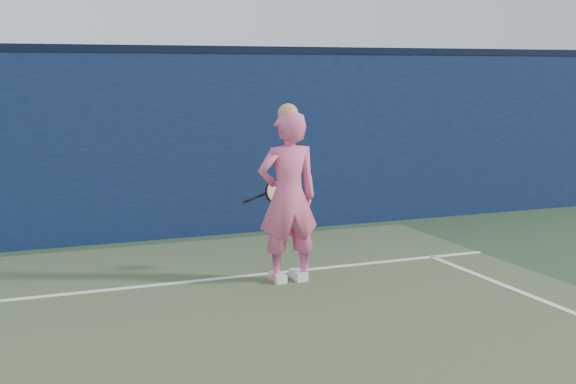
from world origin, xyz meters
name	(u,v)px	position (x,y,z in m)	size (l,w,h in m)	color
backstop_wall	(1,152)	(0.00, 6.50, 1.25)	(24.00, 0.40, 2.50)	#0C1636
player	(288,197)	(2.76, 3.67, 0.93)	(0.68, 0.45, 1.93)	#F76090
racket	(272,192)	(2.75, 4.12, 0.92)	(0.52, 0.14, 0.28)	black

